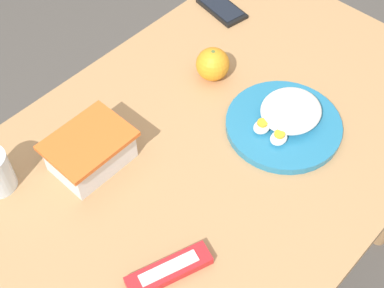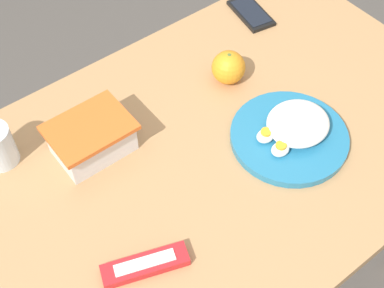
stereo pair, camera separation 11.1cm
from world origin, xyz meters
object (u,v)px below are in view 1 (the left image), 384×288
at_px(rice_plate, 286,120).
at_px(candy_bar, 169,270).
at_px(food_container, 91,152).
at_px(cell_phone, 222,8).
at_px(orange_fruit, 213,64).

xyz_separation_m(rice_plate, candy_bar, (-0.42, -0.05, -0.01)).
distance_m(food_container, candy_bar, 0.30).
bearing_deg(cell_phone, food_container, -166.72).
bearing_deg(rice_plate, orange_fruit, 88.15).
xyz_separation_m(candy_bar, cell_phone, (0.63, 0.42, -0.00)).
distance_m(food_container, rice_plate, 0.42).
height_order(food_container, rice_plate, food_container).
bearing_deg(orange_fruit, rice_plate, -91.85).
bearing_deg(cell_phone, candy_bar, -146.24).
bearing_deg(food_container, rice_plate, -33.57).
height_order(orange_fruit, candy_bar, orange_fruit).
relative_size(rice_plate, cell_phone, 1.72).
bearing_deg(candy_bar, rice_plate, 7.43).
bearing_deg(food_container, candy_bar, -103.18).
relative_size(orange_fruit, rice_plate, 0.31).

